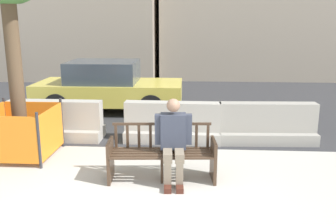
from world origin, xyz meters
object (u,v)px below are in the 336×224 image
object	(u,v)px
jersey_barrier_centre	(172,125)
jersey_barrier_left	(56,123)
car_taxi_near	(108,87)
seated_person	(173,139)
street_bench	(162,156)
jersey_barrier_right	(267,126)
construction_fence	(21,130)

from	to	relation	value
jersey_barrier_centre	jersey_barrier_left	xyz separation A→B (m)	(-2.51, 0.00, 0.00)
car_taxi_near	seated_person	bearing A→B (deg)	-65.95
jersey_barrier_left	car_taxi_near	world-z (taller)	car_taxi_near
car_taxi_near	jersey_barrier_left	bearing A→B (deg)	-102.25
street_bench	jersey_barrier_left	distance (m)	3.14
street_bench	jersey_barrier_centre	xyz separation A→B (m)	(0.06, 1.97, -0.06)
jersey_barrier_left	jersey_barrier_right	bearing A→B (deg)	0.67
jersey_barrier_right	construction_fence	size ratio (longest dim) A/B	1.68
jersey_barrier_centre	jersey_barrier_right	size ratio (longest dim) A/B	0.99
jersey_barrier_centre	jersey_barrier_left	bearing A→B (deg)	180.00
seated_person	street_bench	bearing A→B (deg)	166.51
jersey_barrier_left	jersey_barrier_right	xyz separation A→B (m)	(4.48, 0.05, 0.00)
seated_person	jersey_barrier_centre	distance (m)	2.05
construction_fence	jersey_barrier_right	bearing A→B (deg)	13.48
street_bench	jersey_barrier_centre	size ratio (longest dim) A/B	0.86
jersey_barrier_centre	construction_fence	size ratio (longest dim) A/B	1.67
jersey_barrier_centre	jersey_barrier_left	size ratio (longest dim) A/B	1.00
seated_person	jersey_barrier_left	distance (m)	3.33
jersey_barrier_centre	jersey_barrier_right	bearing A→B (deg)	1.52
jersey_barrier_right	construction_fence	xyz separation A→B (m)	(-4.74, -1.14, 0.16)
jersey_barrier_left	street_bench	bearing A→B (deg)	-38.85
jersey_barrier_right	car_taxi_near	xyz separation A→B (m)	(-3.91, 2.55, 0.35)
jersey_barrier_centre	car_taxi_near	bearing A→B (deg)	126.68
seated_person	car_taxi_near	world-z (taller)	car_taxi_near
street_bench	construction_fence	size ratio (longest dim) A/B	1.42
seated_person	jersey_barrier_right	xyz separation A→B (m)	(1.85, 2.06, -0.35)
seated_person	jersey_barrier_right	bearing A→B (deg)	48.12
jersey_barrier_centre	jersey_barrier_left	distance (m)	2.51
street_bench	seated_person	bearing A→B (deg)	-13.49
car_taxi_near	jersey_barrier_centre	bearing A→B (deg)	-53.32
jersey_barrier_left	construction_fence	size ratio (longest dim) A/B	1.66
car_taxi_near	jersey_barrier_right	bearing A→B (deg)	-33.15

